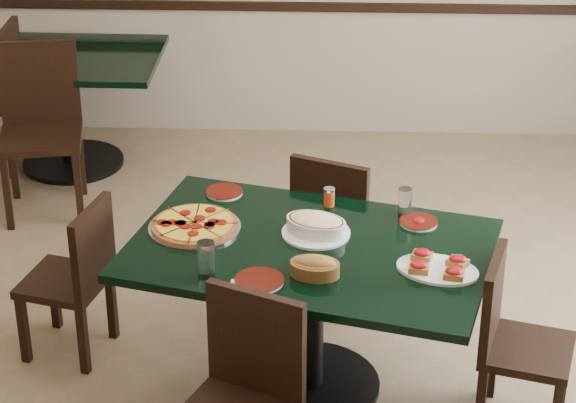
{
  "coord_description": "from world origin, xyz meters",
  "views": [
    {
      "loc": [
        0.07,
        -4.47,
        3.15
      ],
      "look_at": [
        -0.1,
        0.0,
        0.85
      ],
      "focal_mm": 70.0,
      "sensor_mm": 36.0,
      "label": 1
    }
  ],
  "objects_px": {
    "chair_right": "(512,336)",
    "bread_basket": "(315,267)",
    "main_table": "(309,282)",
    "lasagna_casserole": "(316,225)",
    "back_table": "(66,89)",
    "pepperoni_pizza": "(195,225)",
    "chair_near": "(244,392)",
    "chair_far": "(336,223)",
    "bruschetta_platter": "(438,266)",
    "back_chair_near": "(40,118)",
    "chair_left": "(77,273)"
  },
  "relations": [
    {
      "from": "chair_right",
      "to": "bread_basket",
      "type": "distance_m",
      "value": 0.91
    },
    {
      "from": "main_table",
      "to": "lasagna_casserole",
      "type": "xyz_separation_m",
      "value": [
        0.02,
        0.11,
        0.23
      ]
    },
    {
      "from": "back_table",
      "to": "pepperoni_pizza",
      "type": "relative_size",
      "value": 2.92
    },
    {
      "from": "main_table",
      "to": "chair_near",
      "type": "height_order",
      "value": "chair_near"
    },
    {
      "from": "chair_far",
      "to": "chair_right",
      "type": "relative_size",
      "value": 1.07
    },
    {
      "from": "chair_near",
      "to": "bruschetta_platter",
      "type": "height_order",
      "value": "chair_near"
    },
    {
      "from": "chair_near",
      "to": "back_chair_near",
      "type": "height_order",
      "value": "back_chair_near"
    },
    {
      "from": "back_table",
      "to": "bruschetta_platter",
      "type": "bearing_deg",
      "value": -49.38
    },
    {
      "from": "back_table",
      "to": "lasagna_casserole",
      "type": "relative_size",
      "value": 3.8
    },
    {
      "from": "chair_near",
      "to": "pepperoni_pizza",
      "type": "height_order",
      "value": "chair_near"
    },
    {
      "from": "chair_far",
      "to": "pepperoni_pizza",
      "type": "height_order",
      "value": "chair_far"
    },
    {
      "from": "back_table",
      "to": "chair_far",
      "type": "bearing_deg",
      "value": -43.07
    },
    {
      "from": "back_table",
      "to": "pepperoni_pizza",
      "type": "height_order",
      "value": "pepperoni_pizza"
    },
    {
      "from": "main_table",
      "to": "bruschetta_platter",
      "type": "xyz_separation_m",
      "value": [
        0.54,
        -0.19,
        0.21
      ]
    },
    {
      "from": "chair_far",
      "to": "pepperoni_pizza",
      "type": "xyz_separation_m",
      "value": [
        -0.64,
        -0.58,
        0.29
      ]
    },
    {
      "from": "back_table",
      "to": "bruschetta_platter",
      "type": "distance_m",
      "value": 3.34
    },
    {
      "from": "chair_near",
      "to": "chair_right",
      "type": "xyz_separation_m",
      "value": [
        1.11,
        0.51,
        -0.05
      ]
    },
    {
      "from": "bread_basket",
      "to": "chair_near",
      "type": "bearing_deg",
      "value": -110.55
    },
    {
      "from": "back_chair_near",
      "to": "lasagna_casserole",
      "type": "height_order",
      "value": "back_chair_near"
    },
    {
      "from": "back_chair_near",
      "to": "bruschetta_platter",
      "type": "height_order",
      "value": "back_chair_near"
    },
    {
      "from": "bruschetta_platter",
      "to": "chair_right",
      "type": "bearing_deg",
      "value": 17.29
    },
    {
      "from": "chair_far",
      "to": "chair_near",
      "type": "height_order",
      "value": "chair_near"
    },
    {
      "from": "main_table",
      "to": "chair_left",
      "type": "bearing_deg",
      "value": -177.7
    },
    {
      "from": "main_table",
      "to": "back_chair_near",
      "type": "xyz_separation_m",
      "value": [
        -1.63,
        1.79,
        -0.0
      ]
    },
    {
      "from": "main_table",
      "to": "chair_far",
      "type": "distance_m",
      "value": 0.73
    },
    {
      "from": "chair_right",
      "to": "bruschetta_platter",
      "type": "xyz_separation_m",
      "value": [
        -0.34,
        0.02,
        0.33
      ]
    },
    {
      "from": "back_table",
      "to": "bread_basket",
      "type": "relative_size",
      "value": 5.32
    },
    {
      "from": "back_table",
      "to": "back_chair_near",
      "type": "relative_size",
      "value": 1.21
    },
    {
      "from": "chair_left",
      "to": "chair_far",
      "type": "bearing_deg",
      "value": 126.03
    },
    {
      "from": "chair_left",
      "to": "bruschetta_platter",
      "type": "bearing_deg",
      "value": 89.9
    },
    {
      "from": "bruschetta_platter",
      "to": "chair_far",
      "type": "bearing_deg",
      "value": 134.54
    },
    {
      "from": "chair_far",
      "to": "bread_basket",
      "type": "relative_size",
      "value": 3.78
    },
    {
      "from": "chair_left",
      "to": "back_chair_near",
      "type": "relative_size",
      "value": 0.79
    },
    {
      "from": "chair_near",
      "to": "lasagna_casserole",
      "type": "distance_m",
      "value": 0.92
    },
    {
      "from": "chair_right",
      "to": "chair_left",
      "type": "xyz_separation_m",
      "value": [
        -1.97,
        0.45,
        -0.01
      ]
    },
    {
      "from": "back_chair_near",
      "to": "pepperoni_pizza",
      "type": "height_order",
      "value": "back_chair_near"
    },
    {
      "from": "bruschetta_platter",
      "to": "back_chair_near",
      "type": "bearing_deg",
      "value": 157.31
    },
    {
      "from": "back_chair_near",
      "to": "bread_basket",
      "type": "distance_m",
      "value": 2.63
    },
    {
      "from": "lasagna_casserole",
      "to": "back_chair_near",
      "type": "bearing_deg",
      "value": 155.47
    },
    {
      "from": "chair_far",
      "to": "chair_right",
      "type": "height_order",
      "value": "chair_far"
    },
    {
      "from": "chair_far",
      "to": "bruschetta_platter",
      "type": "relative_size",
      "value": 2.1
    },
    {
      "from": "lasagna_casserole",
      "to": "bruschetta_platter",
      "type": "distance_m",
      "value": 0.6
    },
    {
      "from": "back_chair_near",
      "to": "main_table",
      "type": "bearing_deg",
      "value": -57.49
    },
    {
      "from": "chair_far",
      "to": "bruschetta_platter",
      "type": "bearing_deg",
      "value": 137.33
    },
    {
      "from": "main_table",
      "to": "bread_basket",
      "type": "bearing_deg",
      "value": -68.98
    },
    {
      "from": "back_table",
      "to": "chair_left",
      "type": "height_order",
      "value": "chair_left"
    },
    {
      "from": "main_table",
      "to": "back_chair_near",
      "type": "relative_size",
      "value": 1.74
    },
    {
      "from": "chair_near",
      "to": "bread_basket",
      "type": "distance_m",
      "value": 0.62
    },
    {
      "from": "back_chair_near",
      "to": "bread_basket",
      "type": "bearing_deg",
      "value": -60.64
    },
    {
      "from": "chair_near",
      "to": "chair_left",
      "type": "bearing_deg",
      "value": 156.03
    }
  ]
}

